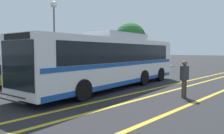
{
  "coord_description": "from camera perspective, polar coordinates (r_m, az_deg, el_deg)",
  "views": [
    {
      "loc": [
        -9.9,
        -9.73,
        2.25
      ],
      "look_at": [
        -0.11,
        -0.48,
        1.27
      ],
      "focal_mm": 35.0,
      "sensor_mm": 36.0,
      "label": 1
    }
  ],
  "objects": [
    {
      "name": "curb_strip",
      "position": [
        18.62,
        -14.59,
        -2.67
      ],
      "size": [
        40.41,
        0.36,
        0.15
      ],
      "primitive_type": "cube",
      "color": "#99999E",
      "rests_on": "ground_plane"
    },
    {
      "name": "parked_car_2",
      "position": [
        19.09,
        -5.01,
        -0.53
      ],
      "size": [
        4.49,
        1.96,
        1.33
      ],
      "rotation": [
        0.0,
        0.0,
        1.53
      ],
      "color": "#9E9EA3",
      "rests_on": "ground_plane"
    },
    {
      "name": "lane_strip_0",
      "position": [
        12.27,
        7.54,
        -6.41
      ],
      "size": [
        32.41,
        0.2,
        0.01
      ],
      "primitive_type": "cube",
      "rotation": [
        0.0,
        0.0,
        1.57
      ],
      "color": "gold",
      "rests_on": "ground_plane"
    },
    {
      "name": "street_lamp",
      "position": [
        20.38,
        -14.91,
        12.02
      ],
      "size": [
        0.58,
        0.58,
        6.64
      ],
      "color": "#59595E",
      "rests_on": "ground_plane"
    },
    {
      "name": "tree_0",
      "position": [
        31.73,
        4.78,
        7.42
      ],
      "size": [
        4.52,
        4.52,
        6.32
      ],
      "color": "#513823",
      "rests_on": "ground_plane"
    },
    {
      "name": "transit_bus",
      "position": [
        13.49,
        0.05,
        1.88
      ],
      "size": [
        12.9,
        4.0,
        3.37
      ],
      "rotation": [
        0.0,
        0.0,
        1.69
      ],
      "color": "white",
      "rests_on": "ground_plane"
    },
    {
      "name": "lane_strip_2",
      "position": [
        10.75,
        21.74,
        -8.18
      ],
      "size": [
        32.41,
        0.2,
        0.01
      ],
      "primitive_type": "cube",
      "rotation": [
        0.0,
        0.0,
        1.57
      ],
      "color": "gold",
      "rests_on": "ground_plane"
    },
    {
      "name": "lane_strip_1",
      "position": [
        11.68,
        11.86,
        -6.99
      ],
      "size": [
        32.41,
        0.2,
        0.01
      ],
      "primitive_type": "cube",
      "rotation": [
        0.0,
        0.0,
        1.57
      ],
      "color": "gold",
      "rests_on": "ground_plane"
    },
    {
      "name": "pedestrian_0",
      "position": [
        11.03,
        18.38,
        -2.43
      ],
      "size": [
        0.45,
        0.29,
        1.78
      ],
      "rotation": [
        0.0,
        0.0,
        2.97
      ],
      "color": "brown",
      "rests_on": "ground_plane"
    },
    {
      "name": "ground_plane",
      "position": [
        14.06,
        -1.14,
        -5.03
      ],
      "size": [
        220.0,
        220.0,
        0.0
      ],
      "primitive_type": "plane",
      "color": "#262628"
    },
    {
      "name": "parked_car_1",
      "position": [
        15.54,
        -24.51,
        -1.84
      ],
      "size": [
        4.79,
        2.06,
        1.44
      ],
      "rotation": [
        0.0,
        0.0,
        -1.58
      ],
      "color": "olive",
      "rests_on": "ground_plane"
    }
  ]
}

